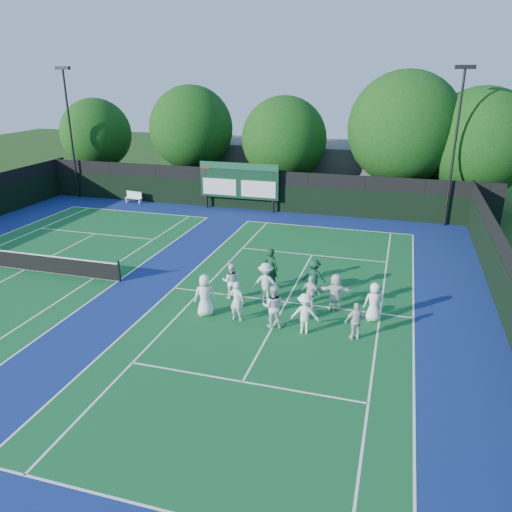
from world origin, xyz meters
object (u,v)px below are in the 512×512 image
(scoreboard, at_px, (239,181))
(bench, at_px, (134,197))
(tennis_net, at_px, (24,261))
(coach_left, at_px, (271,268))

(scoreboard, distance_m, bench, 8.83)
(tennis_net, bearing_deg, scoreboard, 64.40)
(tennis_net, height_order, bench, tennis_net)
(scoreboard, height_order, coach_left, scoreboard)
(coach_left, bearing_deg, tennis_net, 27.42)
(tennis_net, xyz_separation_m, bench, (-1.67, 14.36, -0.01))
(tennis_net, distance_m, bench, 14.46)
(scoreboard, xyz_separation_m, bench, (-8.66, -0.22, -1.71))
(bench, height_order, coach_left, coach_left)
(scoreboard, xyz_separation_m, tennis_net, (-6.99, -14.59, -1.70))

